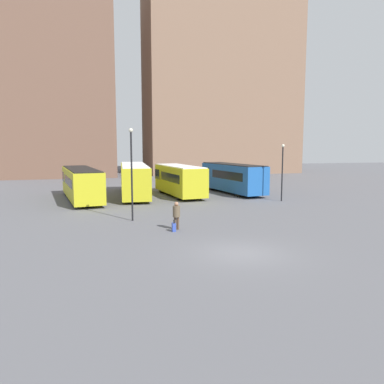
{
  "coord_description": "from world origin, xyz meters",
  "views": [
    {
      "loc": [
        -6.62,
        -16.01,
        5.04
      ],
      "look_at": [
        0.68,
        11.66,
        1.5
      ],
      "focal_mm": 35.0,
      "sensor_mm": 36.0,
      "label": 1
    }
  ],
  "objects_px": {
    "bus_0": "(81,183)",
    "traveler": "(176,213)",
    "lamp_post_0": "(132,167)",
    "lamp_post_1": "(282,167)",
    "bus_1": "(134,179)",
    "bus_3": "(232,177)",
    "bus_2": "(179,179)",
    "suitcase": "(174,227)"
  },
  "relations": [
    {
      "from": "bus_0",
      "to": "lamp_post_0",
      "type": "distance_m",
      "value": 11.91
    },
    {
      "from": "bus_1",
      "to": "suitcase",
      "type": "height_order",
      "value": "bus_1"
    },
    {
      "from": "bus_3",
      "to": "traveler",
      "type": "relative_size",
      "value": 6.18
    },
    {
      "from": "bus_0",
      "to": "bus_2",
      "type": "height_order",
      "value": "bus_2"
    },
    {
      "from": "bus_2",
      "to": "lamp_post_0",
      "type": "height_order",
      "value": "lamp_post_0"
    },
    {
      "from": "bus_1",
      "to": "lamp_post_0",
      "type": "bearing_deg",
      "value": 177.34
    },
    {
      "from": "bus_2",
      "to": "lamp_post_0",
      "type": "relative_size",
      "value": 1.54
    },
    {
      "from": "bus_3",
      "to": "bus_2",
      "type": "bearing_deg",
      "value": 88.96
    },
    {
      "from": "bus_1",
      "to": "bus_2",
      "type": "relative_size",
      "value": 1.32
    },
    {
      "from": "bus_0",
      "to": "bus_2",
      "type": "relative_size",
      "value": 1.24
    },
    {
      "from": "lamp_post_1",
      "to": "bus_3",
      "type": "bearing_deg",
      "value": 108.01
    },
    {
      "from": "bus_2",
      "to": "bus_0",
      "type": "bearing_deg",
      "value": 87.56
    },
    {
      "from": "traveler",
      "to": "bus_2",
      "type": "bearing_deg",
      "value": -12.2
    },
    {
      "from": "lamp_post_0",
      "to": "lamp_post_1",
      "type": "distance_m",
      "value": 15.24
    },
    {
      "from": "bus_1",
      "to": "suitcase",
      "type": "relative_size",
      "value": 17.24
    },
    {
      "from": "lamp_post_0",
      "to": "lamp_post_1",
      "type": "xyz_separation_m",
      "value": [
        14.15,
        5.64,
        -0.53
      ]
    },
    {
      "from": "bus_2",
      "to": "bus_3",
      "type": "relative_size",
      "value": 0.91
    },
    {
      "from": "bus_1",
      "to": "bus_3",
      "type": "bearing_deg",
      "value": -88.55
    },
    {
      "from": "bus_1",
      "to": "suitcase",
      "type": "xyz_separation_m",
      "value": [
        0.53,
        -16.81,
        -1.48
      ]
    },
    {
      "from": "bus_2",
      "to": "bus_3",
      "type": "bearing_deg",
      "value": -88.54
    },
    {
      "from": "traveler",
      "to": "suitcase",
      "type": "distance_m",
      "value": 0.91
    },
    {
      "from": "bus_2",
      "to": "traveler",
      "type": "xyz_separation_m",
      "value": [
        -3.61,
        -15.14,
        -0.65
      ]
    },
    {
      "from": "bus_1",
      "to": "lamp_post_1",
      "type": "bearing_deg",
      "value": -116.16
    },
    {
      "from": "bus_0",
      "to": "bus_2",
      "type": "distance_m",
      "value": 9.54
    },
    {
      "from": "suitcase",
      "to": "lamp_post_1",
      "type": "relative_size",
      "value": 0.14
    },
    {
      "from": "traveler",
      "to": "bus_1",
      "type": "bearing_deg",
      "value": 3.98
    },
    {
      "from": "suitcase",
      "to": "lamp_post_0",
      "type": "xyz_separation_m",
      "value": [
        -2.04,
        3.84,
        3.35
      ]
    },
    {
      "from": "bus_0",
      "to": "bus_1",
      "type": "xyz_separation_m",
      "value": [
        5.12,
        1.8,
        0.12
      ]
    },
    {
      "from": "bus_1",
      "to": "bus_3",
      "type": "relative_size",
      "value": 1.2
    },
    {
      "from": "bus_0",
      "to": "traveler",
      "type": "xyz_separation_m",
      "value": [
        5.91,
        -14.57,
        -0.61
      ]
    },
    {
      "from": "bus_1",
      "to": "lamp_post_1",
      "type": "distance_m",
      "value": 14.68
    },
    {
      "from": "bus_0",
      "to": "suitcase",
      "type": "bearing_deg",
      "value": -167.61
    },
    {
      "from": "bus_3",
      "to": "lamp_post_1",
      "type": "bearing_deg",
      "value": -170.38
    },
    {
      "from": "bus_1",
      "to": "lamp_post_0",
      "type": "xyz_separation_m",
      "value": [
        -1.5,
        -12.98,
        1.87
      ]
    },
    {
      "from": "bus_0",
      "to": "bus_3",
      "type": "relative_size",
      "value": 1.13
    },
    {
      "from": "bus_0",
      "to": "bus_1",
      "type": "height_order",
      "value": "bus_1"
    },
    {
      "from": "bus_0",
      "to": "suitcase",
      "type": "xyz_separation_m",
      "value": [
        5.65,
        -15.01,
        -1.36
      ]
    },
    {
      "from": "bus_0",
      "to": "bus_1",
      "type": "distance_m",
      "value": 5.43
    },
    {
      "from": "lamp_post_0",
      "to": "bus_0",
      "type": "bearing_deg",
      "value": 107.92
    },
    {
      "from": "bus_1",
      "to": "lamp_post_1",
      "type": "height_order",
      "value": "lamp_post_1"
    },
    {
      "from": "bus_2",
      "to": "lamp_post_0",
      "type": "xyz_separation_m",
      "value": [
        -5.91,
        -11.75,
        1.95
      ]
    },
    {
      "from": "suitcase",
      "to": "lamp_post_0",
      "type": "height_order",
      "value": "lamp_post_0"
    }
  ]
}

